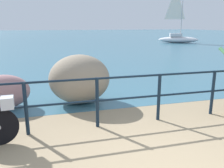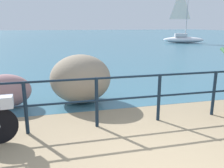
# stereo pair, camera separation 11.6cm
# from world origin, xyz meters

# --- Properties ---
(ground_plane) EXTENTS (120.00, 120.00, 0.10)m
(ground_plane) POSITION_xyz_m (0.00, 20.00, -0.05)
(ground_plane) COLOR #937F60
(sea_surface) EXTENTS (120.00, 90.00, 0.01)m
(sea_surface) POSITION_xyz_m (0.00, 47.81, 0.00)
(sea_surface) COLOR #38667A
(sea_surface) RESTS_ON ground_plane
(promenade_railing) EXTENTS (9.46, 0.07, 1.02)m
(promenade_railing) POSITION_xyz_m (-0.00, 1.92, 0.64)
(promenade_railing) COLOR black
(promenade_railing) RESTS_ON ground_plane
(breakwater_boulder_main) EXTENTS (1.59, 1.40, 1.27)m
(breakwater_boulder_main) POSITION_xyz_m (-0.80, 3.59, 0.64)
(breakwater_boulder_main) COLOR gray
(breakwater_boulder_main) RESTS_ON ground
(breakwater_boulder_left) EXTENTS (1.23, 0.76, 0.84)m
(breakwater_boulder_left) POSITION_xyz_m (-2.66, 3.63, 0.42)
(breakwater_boulder_left) COLOR gray
(breakwater_boulder_left) RESTS_ON ground
(sailboat) EXTENTS (4.57, 2.84, 6.16)m
(sailboat) POSITION_xyz_m (12.74, 21.69, 0.71)
(sailboat) COLOR white
(sailboat) RESTS_ON sea_surface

